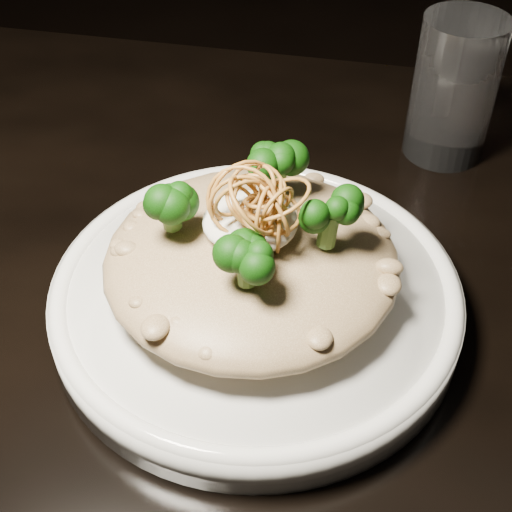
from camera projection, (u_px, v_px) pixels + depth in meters
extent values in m
cube|color=black|center=(295.00, 350.00, 0.51)|extent=(1.10, 0.80, 0.04)
cylinder|color=black|center=(7.00, 294.00, 1.07)|extent=(0.05, 0.05, 0.71)
cylinder|color=white|center=(256.00, 299.00, 0.50)|extent=(0.28, 0.28, 0.03)
ellipsoid|color=brown|center=(251.00, 259.00, 0.47)|extent=(0.20, 0.20, 0.04)
ellipsoid|color=white|center=(250.00, 221.00, 0.45)|extent=(0.06, 0.06, 0.02)
cylinder|color=silver|center=(454.00, 89.00, 0.61)|extent=(0.09, 0.09, 0.13)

